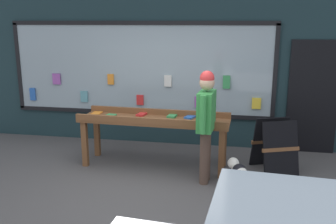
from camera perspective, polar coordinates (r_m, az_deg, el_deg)
The scene contains 6 objects.
ground_plane at distance 5.58m, azimuth -4.42°, elevation -12.14°, with size 40.00×40.00×0.00m, color #474444.
shopfront_facade at distance 7.39m, azimuth 0.06°, elevation 7.45°, with size 8.57×0.29×3.26m.
display_table_main at distance 6.28m, azimuth -2.07°, elevation -1.79°, with size 2.53×0.78×0.93m.
person_browsing at distance 5.61m, azimuth 5.83°, elevation -0.92°, with size 0.26×0.67×1.73m.
small_dog at distance 5.65m, azimuth 10.68°, elevation -8.77°, with size 0.35×0.57×0.42m.
sandwich_board_sign at distance 6.38m, azimuth 15.95°, elevation -4.90°, with size 0.78×0.81×0.88m.
Camera 1 is at (1.30, -4.84, 2.44)m, focal length 40.00 mm.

